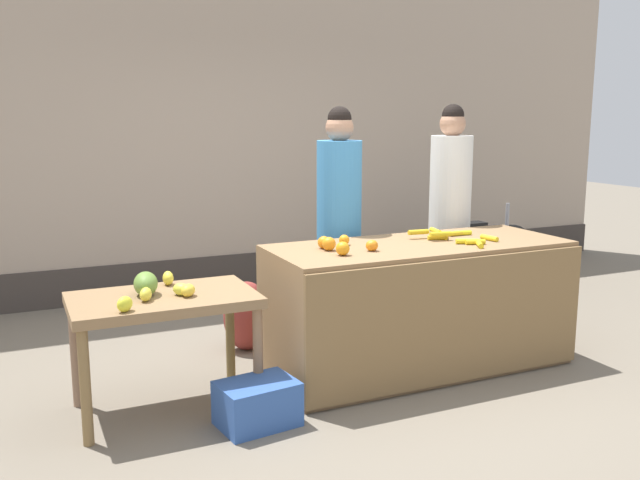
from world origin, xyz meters
name	(u,v)px	position (x,y,z in m)	size (l,w,h in m)	color
ground_plane	(350,377)	(0.00, 0.00, 0.00)	(24.00, 24.00, 0.00)	#756B5B
market_wall_back	(226,119)	(0.00, 2.75, 1.72)	(9.55, 0.23, 3.51)	tan
fruit_stall_counter	(419,306)	(0.53, -0.01, 0.45)	(2.11, 0.86, 0.89)	olive
side_table_wooden	(164,311)	(-1.25, 0.00, 0.62)	(1.08, 0.66, 0.72)	olive
banana_bunch_pile	(454,236)	(0.82, 0.00, 0.92)	(0.53, 0.56, 0.07)	yellow
orange_pile	(343,245)	(-0.07, -0.02, 0.93)	(0.33, 0.39, 0.09)	orange
mango_papaya_pile	(153,286)	(-1.31, 0.01, 0.78)	(0.51, 0.62, 0.14)	yellow
vendor_woman_blue_shirt	(339,227)	(0.23, 0.66, 0.92)	(0.34, 0.34, 1.83)	#33333D
vendor_woman_white_shirt	(449,217)	(1.27, 0.69, 0.94)	(0.34, 0.34, 1.85)	#33333D
parked_motorcycle	(472,252)	(2.18, 1.58, 0.40)	(1.60, 0.18, 0.88)	black
produce_crate	(257,404)	(-0.82, -0.43, 0.13)	(0.44, 0.32, 0.26)	#3359A5
produce_sack	(247,316)	(-0.46, 0.83, 0.27)	(0.36, 0.30, 0.53)	maroon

